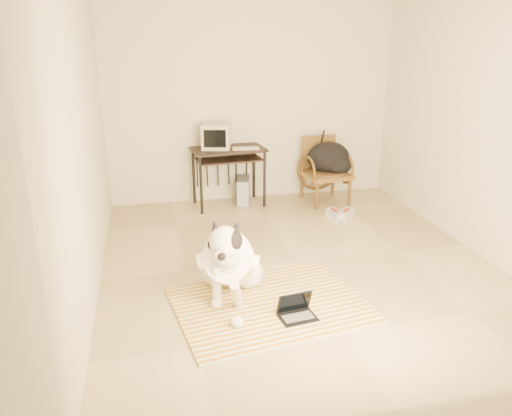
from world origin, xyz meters
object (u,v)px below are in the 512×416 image
object	(u,v)px
dog	(230,262)
pc_tower	(243,191)
computer_desk	(229,157)
laptop	(296,311)
backpack	(330,159)
crt_monitor	(216,136)
rattan_chair	(324,170)

from	to	relation	value
dog	pc_tower	distance (m)	2.63
computer_desk	laptop	bearing A→B (deg)	-88.67
pc_tower	backpack	distance (m)	1.30
dog	pc_tower	size ratio (longest dim) A/B	2.82
pc_tower	laptop	bearing A→B (deg)	-92.58
dog	crt_monitor	size ratio (longest dim) A/B	2.72
computer_desk	crt_monitor	world-z (taller)	crt_monitor
dog	laptop	size ratio (longest dim) A/B	3.64
rattan_chair	backpack	size ratio (longest dim) A/B	1.52
backpack	laptop	bearing A→B (deg)	-115.11
computer_desk	crt_monitor	distance (m)	0.32
pc_tower	backpack	size ratio (longest dim) A/B	0.71
laptop	crt_monitor	world-z (taller)	crt_monitor
backpack	rattan_chair	bearing A→B (deg)	156.75
dog	computer_desk	distance (m)	2.56
computer_desk	pc_tower	distance (m)	0.55
dog	pc_tower	world-z (taller)	dog
dog	laptop	world-z (taller)	dog
rattan_chair	pc_tower	bearing A→B (deg)	173.16
rattan_chair	laptop	bearing A→B (deg)	-113.75
dog	laptop	xyz separation A→B (m)	(0.48, -0.49, -0.27)
crt_monitor	rattan_chair	xyz separation A→B (m)	(1.50, -0.15, -0.52)
crt_monitor	pc_tower	xyz separation A→B (m)	(0.36, -0.01, -0.79)
crt_monitor	rattan_chair	world-z (taller)	crt_monitor
laptop	backpack	distance (m)	3.22
rattan_chair	backpack	bearing A→B (deg)	-23.25
dog	crt_monitor	world-z (taller)	crt_monitor
computer_desk	backpack	bearing A→B (deg)	-5.02
dog	pc_tower	bearing A→B (deg)	76.41
crt_monitor	rattan_chair	size ratio (longest dim) A/B	0.49
crt_monitor	rattan_chair	distance (m)	1.60
dog	laptop	distance (m)	0.74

